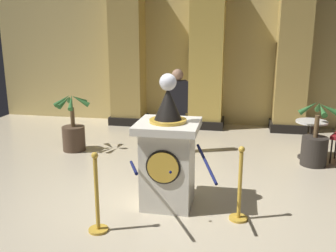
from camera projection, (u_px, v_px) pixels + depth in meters
ground_plane at (176, 202)px, 5.36m from camera, size 11.22×11.22×0.00m
back_wall at (209, 47)px, 9.41m from camera, size 11.22×0.16×3.86m
pedestal_clock at (168, 155)px, 5.13m from camera, size 0.82×0.82×1.82m
stanchion_near at (97, 204)px, 4.52m from camera, size 0.24×0.24×1.00m
stanchion_far at (239, 195)px, 4.80m from camera, size 0.24×0.24×0.98m
velvet_rope at (170, 165)px, 4.55m from camera, size 1.17×1.15×0.22m
column_left at (128, 50)px, 9.46m from camera, size 0.92×0.92×3.70m
column_right at (293, 52)px, 8.75m from camera, size 0.86×0.86×3.70m
column_centre_rear at (207, 51)px, 9.11m from camera, size 0.95×0.95×3.70m
potted_palm_left at (73, 131)px, 7.56m from camera, size 0.72×0.67×1.18m
potted_palm_right at (315, 146)px, 6.74m from camera, size 0.68×0.67×1.18m
bystander_guest at (177, 109)px, 7.30m from camera, size 0.42×0.34×1.64m
cafe_table at (311, 135)px, 7.07m from camera, size 0.57×0.57×0.72m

